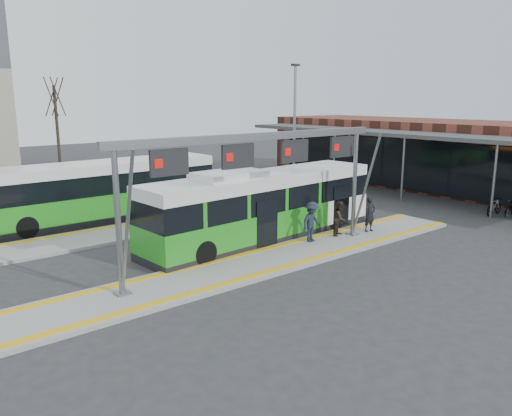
# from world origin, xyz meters

# --- Properties ---
(ground) EXTENTS (120.00, 120.00, 0.00)m
(ground) POSITION_xyz_m (0.00, 0.00, 0.00)
(ground) COLOR #2D2D30
(ground) RESTS_ON ground
(platform_main) EXTENTS (22.00, 3.00, 0.15)m
(platform_main) POSITION_xyz_m (0.00, 0.00, 0.07)
(platform_main) COLOR gray
(platform_main) RESTS_ON ground
(platform_second) EXTENTS (20.00, 3.00, 0.15)m
(platform_second) POSITION_xyz_m (-4.00, 8.00, 0.07)
(platform_second) COLOR gray
(platform_second) RESTS_ON ground
(tactile_main) EXTENTS (22.00, 2.65, 0.02)m
(tactile_main) POSITION_xyz_m (0.00, 0.00, 0.16)
(tactile_main) COLOR yellow
(tactile_main) RESTS_ON platform_main
(tactile_second) EXTENTS (20.00, 0.35, 0.02)m
(tactile_second) POSITION_xyz_m (-4.00, 9.15, 0.16)
(tactile_second) COLOR yellow
(tactile_second) RESTS_ON platform_second
(gantry) EXTENTS (13.00, 1.68, 5.20)m
(gantry) POSITION_xyz_m (-0.35, 0.25, 4.30)
(gantry) COLOR slate
(gantry) RESTS_ON platform_main
(station_building) EXTENTS (11.50, 32.00, 5.00)m
(station_building) POSITION_xyz_m (21.83, 4.00, 2.53)
(station_building) COLOR brown
(station_building) RESTS_ON ground
(hero_bus) EXTENTS (12.94, 3.51, 3.52)m
(hero_bus) POSITION_xyz_m (1.89, 2.82, 1.61)
(hero_bus) COLOR black
(hero_bus) RESTS_ON ground
(bg_bus_green) EXTENTS (13.00, 3.00, 3.24)m
(bg_bus_green) POSITION_xyz_m (-2.39, 11.60, 1.60)
(bg_bus_green) COLOR black
(bg_bus_green) RESTS_ON ground
(passenger_a) EXTENTS (0.69, 0.50, 1.76)m
(passenger_a) POSITION_xyz_m (6.61, 0.16, 1.03)
(passenger_a) COLOR black
(passenger_a) RESTS_ON platform_main
(passenger_b) EXTENTS (1.01, 0.91, 1.69)m
(passenger_b) POSITION_xyz_m (4.90, 0.61, 1.00)
(passenger_b) COLOR #2D211E
(passenger_b) RESTS_ON platform_main
(passenger_c) EXTENTS (1.29, 0.85, 1.88)m
(passenger_c) POSITION_xyz_m (3.05, 0.70, 1.09)
(passenger_c) COLOR #1C2334
(passenger_c) RESTS_ON platform_main
(bicycle_c) EXTENTS (1.61, 0.72, 0.82)m
(bicycle_c) POSITION_xyz_m (16.10, -2.47, 0.41)
(bicycle_c) COLOR gray
(bicycle_c) RESTS_ON ground
(bicycle_d) EXTENTS (1.69, 0.48, 1.01)m
(bicycle_d) POSITION_xyz_m (15.58, -1.80, 0.51)
(bicycle_d) COLOR gray
(bicycle_d) RESTS_ON ground
(tree_mid) EXTENTS (1.40, 1.40, 8.91)m
(tree_mid) POSITION_xyz_m (2.50, 34.01, 6.75)
(tree_mid) COLOR #382B21
(tree_mid) RESTS_ON ground
(lamp_east) EXTENTS (0.50, 0.25, 8.61)m
(lamp_east) POSITION_xyz_m (7.52, 6.67, 4.55)
(lamp_east) COLOR slate
(lamp_east) RESTS_ON ground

